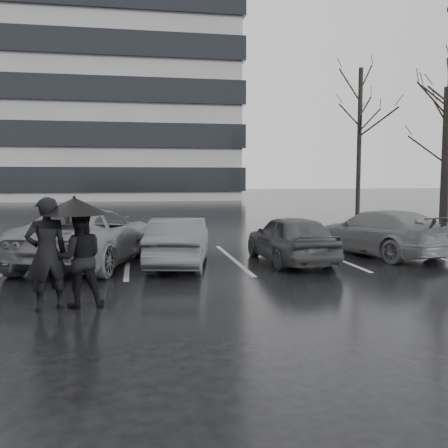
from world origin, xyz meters
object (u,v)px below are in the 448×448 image
car_east (379,232)px  tree_east (448,137)px  tree_north (359,142)px  car_west_a (179,242)px  tree_ne (444,153)px  pedestrian_left (47,254)px  pedestrian_right (80,258)px  car_west_b (88,236)px  car_main (290,238)px

car_east → tree_east: (7.19, 7.55, 3.35)m
tree_east → tree_north: (-1.00, 7.00, 0.25)m
car_west_a → tree_ne: size_ratio=0.53×
tree_north → pedestrian_left: bearing=-127.2°
car_west_a → tree_north: (11.92, 15.27, 3.64)m
tree_ne → tree_north: (-3.50, 3.00, 0.75)m
pedestrian_left → pedestrian_right: (0.51, 0.12, -0.11)m
car_west_b → car_west_a: bearing=179.6°
pedestrian_right → tree_north: bearing=-134.9°
tree_east → tree_ne: 4.74m
pedestrian_left → pedestrian_right: 0.54m
car_main → pedestrian_left: (-5.41, -3.73, 0.32)m
car_west_a → tree_ne: tree_ne is taller
car_west_a → pedestrian_right: (-2.01, -3.65, 0.23)m
car_east → tree_ne: (9.69, 11.55, 2.85)m
car_east → pedestrian_right: size_ratio=2.66×
car_west_a → car_east: car_east is taller
tree_ne → car_main: bearing=-135.5°
car_west_b → car_east: bearing=-163.7°
car_west_b → tree_ne: (17.69, 11.60, 2.79)m
car_east → pedestrian_left: size_ratio=2.36×
pedestrian_left → tree_ne: size_ratio=0.27×
car_west_b → pedestrian_right: 4.33m
pedestrian_left → tree_ne: bearing=-162.9°
pedestrian_left → car_east: bearing=-176.2°
pedestrian_left → pedestrian_right: pedestrian_left is taller
pedestrian_left → car_west_a: bearing=-148.6°
pedestrian_right → pedestrian_left: bearing=4.2°
car_west_b → car_east: size_ratio=1.16×
car_main → car_east: 2.95m
pedestrian_left → tree_ne: (17.94, 16.03, 2.56)m
car_main → tree_east: tree_east is taller
tree_east → tree_north: size_ratio=0.94×
pedestrian_right → tree_east: bearing=-149.9°
car_east → tree_ne: size_ratio=0.64×
pedestrian_right → tree_ne: tree_ne is taller
car_west_a → pedestrian_left: (-2.53, -3.77, 0.34)m
car_west_a → tree_north: 19.71m
pedestrian_left → car_west_b: bearing=-118.0°
car_west_a → tree_east: tree_east is taller
tree_ne → car_east: bearing=-130.0°
tree_ne → pedestrian_left: bearing=-138.2°
car_east → tree_north: (6.19, 14.55, 3.60)m
car_main → pedestrian_right: pedestrian_right is taller
pedestrian_right → car_west_a: bearing=-127.4°
car_west_a → tree_north: size_ratio=0.43×
car_west_b → pedestrian_left: size_ratio=2.72×
car_main → tree_north: (9.04, 15.31, 3.62)m
pedestrian_right → tree_north: (13.93, 18.92, 3.41)m
tree_north → pedestrian_right: bearing=-126.4°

